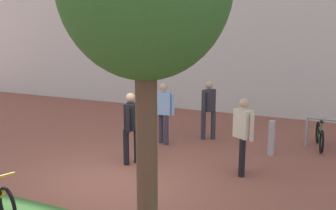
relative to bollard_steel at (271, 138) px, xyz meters
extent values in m
plane|color=brown|center=(-2.70, -3.13, -0.45)|extent=(60.00, 60.00, 0.00)
cylinder|color=brown|center=(-0.70, -5.41, 0.98)|extent=(0.28, 0.28, 2.86)
torus|color=black|center=(-3.28, -5.45, -0.12)|extent=(0.64, 0.29, 0.66)
cylinder|color=gold|center=(-3.39, -5.40, 0.36)|extent=(0.18, 0.41, 0.04)
cylinder|color=#99999E|center=(0.74, 1.19, -0.05)|extent=(0.06, 0.06, 0.80)
torus|color=black|center=(1.16, 0.70, -0.15)|extent=(0.15, 0.61, 0.61)
torus|color=black|center=(1.01, 1.63, -0.15)|extent=(0.15, 0.61, 0.61)
cylinder|color=#1E7233|center=(1.08, 1.17, 0.06)|extent=(0.16, 0.76, 0.03)
cylinder|color=#1E7233|center=(1.07, 1.26, -0.18)|extent=(0.12, 0.55, 0.40)
cylinder|color=#1E7233|center=(1.11, 1.00, 0.17)|extent=(0.03, 0.03, 0.26)
cube|color=black|center=(1.11, 1.00, 0.31)|extent=(0.10, 0.19, 0.05)
cylinder|color=#1E7233|center=(1.02, 1.52, 0.30)|extent=(0.39, 0.10, 0.04)
cylinder|color=#ADADB2|center=(0.00, 0.00, 0.00)|extent=(0.16, 0.16, 0.90)
cylinder|color=black|center=(-2.83, -1.95, -0.03)|extent=(0.14, 0.14, 0.85)
cylinder|color=black|center=(-2.99, -2.18, -0.03)|extent=(0.14, 0.14, 0.85)
cube|color=black|center=(-2.91, -2.06, 0.71)|extent=(0.34, 0.45, 0.62)
cylinder|color=black|center=(-2.98, -1.81, 0.68)|extent=(0.09, 0.09, 0.59)
cylinder|color=black|center=(-2.84, -2.32, 0.68)|extent=(0.09, 0.09, 0.59)
sphere|color=tan|center=(-2.91, -2.06, 1.16)|extent=(0.22, 0.22, 0.22)
cylinder|color=black|center=(-0.38, -1.52, -0.03)|extent=(0.14, 0.14, 0.85)
cylinder|color=black|center=(-0.32, -1.76, -0.03)|extent=(0.14, 0.14, 0.85)
cube|color=beige|center=(-0.35, -1.64, 0.71)|extent=(0.47, 0.42, 0.62)
cylinder|color=beige|center=(-0.56, -1.50, 0.68)|extent=(0.09, 0.09, 0.59)
cylinder|color=beige|center=(-0.13, -1.78, 0.68)|extent=(0.09, 0.09, 0.59)
sphere|color=tan|center=(-0.35, -1.64, 1.16)|extent=(0.22, 0.22, 0.22)
cylinder|color=#2D2D38|center=(-1.80, 0.75, -0.03)|extent=(0.14, 0.14, 0.85)
cylinder|color=#2D2D38|center=(-2.06, 0.62, -0.03)|extent=(0.14, 0.14, 0.85)
cube|color=#2D2D38|center=(-1.93, 0.69, 0.71)|extent=(0.31, 0.44, 0.62)
cylinder|color=#2D2D38|center=(-1.88, 0.94, 0.68)|extent=(0.09, 0.09, 0.59)
cylinder|color=#2D2D38|center=(-1.98, 0.43, 0.68)|extent=(0.09, 0.09, 0.59)
sphere|color=tan|center=(-1.93, 0.69, 1.16)|extent=(0.22, 0.22, 0.22)
cylinder|color=#383342|center=(-2.81, -0.33, -0.03)|extent=(0.14, 0.14, 0.85)
cylinder|color=#383342|center=(-3.03, -0.22, -0.03)|extent=(0.14, 0.14, 0.85)
cube|color=#8CB2E5|center=(-2.92, -0.28, 0.71)|extent=(0.45, 0.33, 0.62)
cylinder|color=#8CB2E5|center=(-2.67, -0.21, 0.68)|extent=(0.09, 0.09, 0.59)
cylinder|color=#8CB2E5|center=(-3.17, -0.34, 0.68)|extent=(0.09, 0.09, 0.59)
sphere|color=tan|center=(-2.92, -0.28, 1.16)|extent=(0.22, 0.22, 0.22)
camera|label=1|loc=(1.53, -9.58, 2.71)|focal=40.69mm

